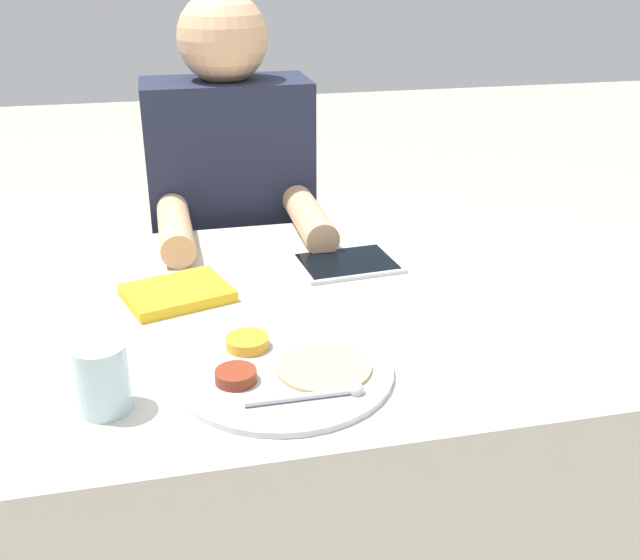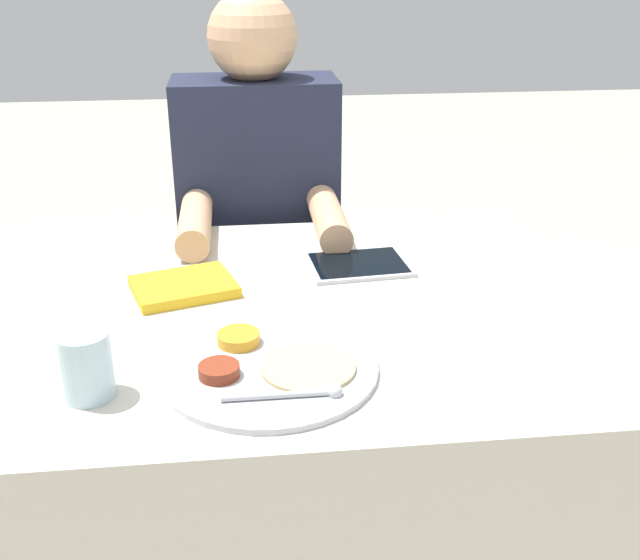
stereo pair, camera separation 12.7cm
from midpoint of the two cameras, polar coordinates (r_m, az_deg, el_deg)
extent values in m
cube|color=beige|center=(1.51, -5.98, -14.83)|extent=(1.15, 0.85, 0.74)
cylinder|color=#B7BABF|center=(1.12, -6.05, -6.98)|extent=(0.33, 0.33, 0.01)
cylinder|color=gold|center=(1.17, -8.67, -4.79)|extent=(0.07, 0.07, 0.02)
cylinder|color=maroon|center=(1.09, -9.79, -7.31)|extent=(0.06, 0.06, 0.02)
cylinder|color=tan|center=(1.11, -3.02, -6.74)|extent=(0.14, 0.14, 0.01)
cylinder|color=#B7BABF|center=(1.04, -5.00, -8.97)|extent=(0.16, 0.01, 0.01)
sphere|color=#B7BABF|center=(1.05, -0.69, -8.48)|extent=(0.02, 0.02, 0.02)
cube|color=silver|center=(1.38, -13.44, -1.26)|extent=(0.21, 0.18, 0.01)
cube|color=gold|center=(1.38, -13.46, -1.03)|extent=(0.21, 0.19, 0.02)
cube|color=#B7B7BC|center=(1.48, -0.38, 1.23)|extent=(0.21, 0.17, 0.01)
cube|color=black|center=(1.48, -0.38, 1.40)|extent=(0.19, 0.15, 0.00)
cube|color=black|center=(2.08, -7.82, -8.00)|extent=(0.35, 0.22, 0.44)
cube|color=#1E2338|center=(1.86, -8.72, 5.69)|extent=(0.39, 0.20, 0.60)
sphere|color=tan|center=(1.77, -9.54, 17.74)|extent=(0.20, 0.20, 0.20)
cylinder|color=tan|center=(1.63, -13.21, 3.90)|extent=(0.07, 0.30, 0.07)
cylinder|color=tan|center=(1.65, -3.11, 4.76)|extent=(0.07, 0.30, 0.07)
cylinder|color=silver|center=(1.07, -19.62, -7.12)|extent=(0.07, 0.07, 0.10)
camera|label=1|loc=(0.06, -92.86, -1.28)|focal=42.00mm
camera|label=2|loc=(0.06, 87.14, 1.28)|focal=42.00mm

